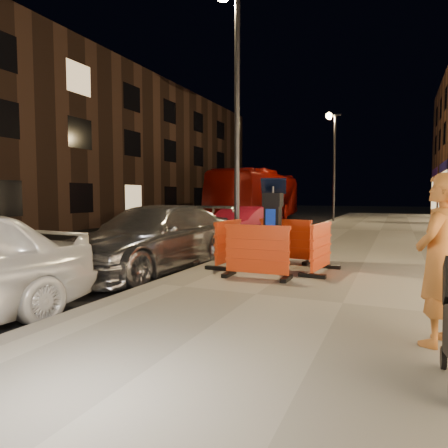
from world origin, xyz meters
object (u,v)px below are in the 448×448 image
at_px(parking_kiosk, 273,227).
at_px(bus_doubledecker, 258,221).
at_px(car_red, 241,245).
at_px(man, 439,259).
at_px(barrier_kerbside, 228,243).
at_px(barrier_front, 257,252).
at_px(barrier_bldgside, 321,248).
at_px(barrier_back, 285,241).
at_px(car_silver, 154,271).

relative_size(parking_kiosk, bus_doubledecker, 0.15).
bearing_deg(car_red, man, -49.83).
bearing_deg(parking_kiosk, man, -46.73).
relative_size(barrier_kerbside, man, 0.72).
xyz_separation_m(barrier_front, man, (2.64, -2.28, 0.37)).
height_order(car_red, bus_doubledecker, bus_doubledecker).
distance_m(barrier_front, barrier_bldgside, 1.34).
bearing_deg(barrier_back, bus_doubledecker, 117.77).
bearing_deg(barrier_front, car_silver, 167.08).
relative_size(barrier_front, barrier_bldgside, 1.00).
height_order(barrier_back, barrier_bldgside, same).
height_order(barrier_kerbside, car_red, barrier_kerbside).
relative_size(parking_kiosk, barrier_front, 1.40).
height_order(barrier_front, man, man).
xyz_separation_m(barrier_back, barrier_bldgside, (0.95, -0.95, 0.00)).
bearing_deg(parking_kiosk, barrier_front, -85.94).
bearing_deg(barrier_bldgside, barrier_back, 51.06).
bearing_deg(parking_kiosk, barrier_kerbside, -175.94).
bearing_deg(car_silver, man, -24.00).
bearing_deg(car_red, barrier_front, -59.11).
bearing_deg(bus_doubledecker, barrier_kerbside, -74.88).
bearing_deg(man, bus_doubledecker, -134.51).
height_order(barrier_bldgside, man, man).
distance_m(barrier_front, bus_doubledecker, 18.69).
bearing_deg(barrier_front, man, -41.82).
height_order(barrier_bldgside, car_red, barrier_bldgside).
xyz_separation_m(barrier_front, bus_doubledecker, (-5.97, 17.70, -0.62)).
height_order(parking_kiosk, man, parking_kiosk).
distance_m(parking_kiosk, barrier_back, 1.02).
relative_size(bus_doubledecker, man, 6.81).
relative_size(barrier_front, man, 0.72).
bearing_deg(car_silver, barrier_bldgside, 11.53).
xyz_separation_m(barrier_back, car_red, (-2.41, 3.59, -0.62)).
distance_m(barrier_back, car_silver, 2.93).
relative_size(barrier_front, barrier_back, 1.00).
bearing_deg(barrier_front, barrier_kerbside, 134.06).
xyz_separation_m(parking_kiosk, car_silver, (-2.51, -0.42, -0.99)).
height_order(barrier_bldgside, bus_doubledecker, bus_doubledecker).
distance_m(parking_kiosk, barrier_kerbside, 1.02).
distance_m(barrier_front, barrier_back, 1.90).
bearing_deg(barrier_back, man, -50.71).
distance_m(barrier_back, car_red, 4.37).
relative_size(barrier_front, barrier_kerbside, 1.00).
height_order(parking_kiosk, car_red, parking_kiosk).
xyz_separation_m(barrier_back, barrier_kerbside, (-0.95, -0.95, 0.00)).
bearing_deg(bus_doubledecker, car_red, -75.33).
height_order(parking_kiosk, bus_doubledecker, parking_kiosk).
bearing_deg(parking_kiosk, bus_doubledecker, 113.69).
bearing_deg(barrier_back, car_silver, -144.39).
bearing_deg(barrier_kerbside, car_red, 19.95).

